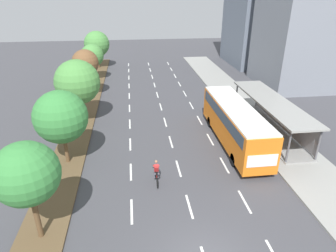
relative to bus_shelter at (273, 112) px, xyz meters
The scene contains 14 objects.
median_strip 19.10m from the bus_shelter, 159.67° to the left, with size 2.60×52.00×0.12m, color brown.
sidewalk_right 6.85m from the bus_shelter, 92.43° to the left, with size 4.50×52.00×0.15m, color gray.
lane_divider_left 14.19m from the bus_shelter, 157.90° to the left, with size 0.14×48.37×0.01m.
lane_divider_center 11.06m from the bus_shelter, 150.96° to the left, with size 0.14×48.37×0.01m.
lane_divider_right 8.24m from the bus_shelter, 138.74° to the left, with size 0.14×48.37×0.01m.
bus_shelter is the anchor object (origin of this frame).
bus 4.67m from the bus_shelter, 156.47° to the right, with size 2.54×11.29×3.37m.
cyclist 13.19m from the bus_shelter, 149.19° to the right, with size 0.46×1.82×1.71m.
median_tree_nearest 20.95m from the bus_shelter, 148.73° to the right, with size 3.20×3.20×5.52m.
median_tree_second 18.16m from the bus_shelter, 169.32° to the right, with size 3.83×3.83×5.59m.
median_tree_third 18.28m from the bus_shelter, 166.87° to the left, with size 4.20×4.20×6.11m.
median_tree_fourth 21.43m from the bus_shelter, 147.04° to the left, with size 3.07×3.07×5.67m.
median_tree_fifth 26.22m from the bus_shelter, 133.24° to the left, with size 3.15×3.15×5.05m.
median_tree_farthest 32.10m from the bus_shelter, 124.08° to the left, with size 4.06×4.06×5.88m.
Camera 1 is at (-3.07, -9.80, 11.98)m, focal length 31.31 mm.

